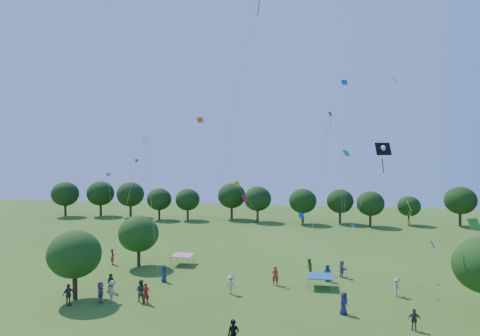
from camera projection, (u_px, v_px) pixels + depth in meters
name	position (u px, v px, depth m)	size (l,w,h in m)	color
near_tree_west	(75.00, 254.00, 35.48)	(4.39, 4.39, 5.79)	#422B19
near_tree_north	(138.00, 234.00, 45.94)	(4.33, 4.33, 5.49)	#422B19
treeline	(269.00, 199.00, 75.93)	(88.01, 8.77, 6.77)	#422B19
tent_red_stripe	(182.00, 255.00, 46.63)	(2.20, 2.20, 1.10)	red
tent_blue	(320.00, 276.00, 38.73)	(2.20, 2.20, 1.10)	#15558D
man_in_black	(233.00, 336.00, 26.23)	(0.74, 0.47, 1.97)	black
crowd_person_0	(344.00, 303.00, 32.32)	(0.84, 0.45, 1.71)	navy
crowd_person_1	(275.00, 276.00, 39.49)	(0.65, 0.42, 1.75)	maroon
crowd_person_2	(309.00, 267.00, 42.51)	(0.83, 0.45, 1.69)	#2B5F28
crowd_person_3	(231.00, 284.00, 37.03)	(1.07, 0.48, 1.64)	beige
crowd_person_4	(414.00, 320.00, 29.36)	(0.88, 0.40, 1.51)	#443E36
crowd_person_5	(101.00, 292.00, 34.80)	(1.60, 0.57, 1.71)	#824C7E
crowd_person_6	(327.00, 273.00, 40.68)	(0.78, 0.42, 1.59)	navy
crowd_person_7	(113.00, 257.00, 46.72)	(0.66, 0.42, 1.76)	maroon
crowd_person_8	(111.00, 283.00, 37.42)	(0.82, 0.44, 1.67)	#2F5E28
crowd_person_9	(112.00, 291.00, 35.00)	(1.16, 0.52, 1.77)	#B9A994
crowd_person_10	(68.00, 295.00, 34.16)	(1.02, 0.46, 1.74)	#464138
crowd_person_11	(342.00, 269.00, 41.95)	(1.58, 0.56, 1.69)	#8D5283
crowd_person_12	(164.00, 273.00, 40.45)	(0.79, 0.43, 1.61)	navy
crowd_person_13	(146.00, 293.00, 34.58)	(0.63, 0.40, 1.68)	maroon
crowd_person_14	(141.00, 291.00, 35.04)	(0.90, 0.49, 1.83)	#255736
crowd_person_15	(397.00, 287.00, 36.36)	(1.04, 0.47, 1.59)	#B09D8D
pirate_kite	(382.00, 151.00, 34.57)	(7.38, 4.31, 11.77)	black
red_high_kite	(250.00, 30.00, 35.07)	(4.96, 1.38, 26.05)	red
small_kite_0	(250.00, 206.00, 41.96)	(5.69, 1.83, 6.79)	red
small_kite_1	(192.00, 144.00, 47.07)	(3.94, 6.73, 14.94)	orange
small_kite_2	(248.00, 200.00, 42.98)	(6.65, 3.03, 8.02)	gold
small_kite_3	(467.00, 233.00, 27.23)	(3.54, 3.92, 6.78)	#2F8117
small_kite_4	(111.00, 199.00, 41.49)	(0.85, 2.96, 9.02)	#136FBE
small_kite_5	(326.00, 143.00, 46.99)	(2.63, 5.37, 15.55)	#A01A94
small_kite_6	(322.00, 165.00, 45.14)	(2.25, 3.36, 13.71)	white
small_kite_7	(351.00, 233.00, 43.18)	(1.17, 3.03, 3.61)	#0C72BC
small_kite_8	(130.00, 188.00, 47.23)	(0.40, 5.84, 10.23)	#DB5B0C
small_kite_9	(382.00, 126.00, 44.27)	(5.94, 6.42, 18.90)	red
small_kite_10	(406.00, 220.00, 28.10)	(1.96, 1.49, 7.72)	#C7F115
small_kite_11	(346.00, 167.00, 41.45)	(0.85, 1.32, 11.18)	#178242
small_kite_12	(302.00, 219.00, 44.65)	(1.30, 1.34, 4.63)	blue
small_kite_13	(429.00, 254.00, 28.33)	(1.08, 3.09, 5.15)	#831890
small_kite_14	(149.00, 174.00, 32.27)	(0.90, 1.30, 12.15)	silver
small_kite_15	(344.00, 121.00, 42.71)	(0.74, 3.28, 18.36)	#0B6AA8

